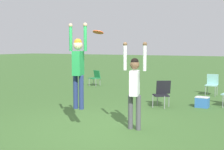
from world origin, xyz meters
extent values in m
plane|color=#3D662D|center=(0.00, 0.00, 0.00)|extent=(120.00, 120.00, 0.00)
cylinder|color=navy|center=(-0.47, -0.14, 0.88)|extent=(0.12, 0.12, 0.85)
cylinder|color=navy|center=(-0.29, -0.14, 0.88)|extent=(0.12, 0.12, 0.85)
cube|color=green|center=(-0.38, -0.14, 1.61)|extent=(0.31, 0.44, 0.61)
sphere|color=beige|center=(-0.38, -0.14, 2.05)|extent=(0.23, 0.23, 0.23)
sphere|color=orange|center=(-0.38, -0.14, 2.12)|extent=(0.20, 0.20, 0.20)
cylinder|color=green|center=(-0.60, -0.14, 2.23)|extent=(0.08, 0.08, 0.64)
sphere|color=beige|center=(-0.60, -0.14, 2.55)|extent=(0.10, 0.10, 0.10)
cylinder|color=green|center=(-0.16, -0.14, 2.23)|extent=(0.08, 0.08, 0.64)
sphere|color=beige|center=(-0.16, -0.14, 2.55)|extent=(0.10, 0.10, 0.10)
cylinder|color=#4C4C51|center=(0.86, 0.30, 0.42)|extent=(0.12, 0.12, 0.85)
cylinder|color=#4C4C51|center=(1.08, 0.30, 0.42)|extent=(0.12, 0.12, 0.85)
cube|color=white|center=(0.97, 0.30, 1.14)|extent=(0.34, 0.51, 0.60)
sphere|color=brown|center=(0.97, 0.30, 1.59)|extent=(0.23, 0.23, 0.23)
sphere|color=black|center=(0.97, 0.30, 1.65)|extent=(0.19, 0.19, 0.19)
cylinder|color=white|center=(0.71, 0.30, 1.76)|extent=(0.08, 0.08, 0.63)
sphere|color=brown|center=(0.71, 0.30, 2.08)|extent=(0.10, 0.10, 0.10)
cylinder|color=white|center=(1.23, 0.30, 1.76)|extent=(0.08, 0.08, 0.63)
sphere|color=brown|center=(1.23, 0.30, 2.08)|extent=(0.10, 0.10, 0.10)
cylinder|color=#E04C23|center=(0.19, -0.11, 2.36)|extent=(0.27, 0.26, 0.09)
cylinder|color=gray|center=(0.31, 3.05, 0.21)|extent=(0.02, 0.02, 0.42)
cylinder|color=gray|center=(0.72, 3.05, 0.21)|extent=(0.02, 0.02, 0.42)
cylinder|color=gray|center=(0.31, 3.46, 0.21)|extent=(0.02, 0.02, 0.42)
cylinder|color=gray|center=(0.72, 3.46, 0.21)|extent=(0.02, 0.02, 0.42)
cube|color=black|center=(0.52, 3.26, 0.40)|extent=(0.67, 0.67, 0.04)
cube|color=black|center=(0.52, 3.48, 0.65)|extent=(0.47, 0.36, 0.46)
cylinder|color=gray|center=(-4.70, 6.70, 0.21)|extent=(0.02, 0.02, 0.41)
cylinder|color=gray|center=(-4.30, 6.70, 0.21)|extent=(0.02, 0.02, 0.41)
cylinder|color=gray|center=(-4.70, 7.10, 0.21)|extent=(0.02, 0.02, 0.41)
cylinder|color=gray|center=(-4.30, 7.10, 0.21)|extent=(0.02, 0.02, 0.41)
cube|color=#1E753D|center=(-4.50, 6.90, 0.40)|extent=(0.61, 0.61, 0.04)
cube|color=#1E753D|center=(-4.50, 7.12, 0.60)|extent=(0.48, 0.26, 0.37)
cylinder|color=gray|center=(1.23, 6.44, 0.22)|extent=(0.02, 0.02, 0.45)
cylinder|color=gray|center=(1.62, 6.44, 0.22)|extent=(0.02, 0.02, 0.45)
cylinder|color=gray|center=(1.23, 6.83, 0.22)|extent=(0.02, 0.02, 0.45)
cylinder|color=gray|center=(1.62, 6.83, 0.22)|extent=(0.02, 0.02, 0.45)
cube|color=#8CC6C1|center=(1.42, 6.63, 0.43)|extent=(0.49, 0.49, 0.04)
cube|color=#8CC6C1|center=(1.42, 6.84, 0.66)|extent=(0.46, 0.14, 0.42)
cylinder|color=gray|center=(2.33, 4.18, 0.23)|extent=(0.02, 0.02, 0.45)
cube|color=#336BB7|center=(1.72, 3.91, 0.17)|extent=(0.42, 0.30, 0.33)
cube|color=silver|center=(1.72, 3.91, 0.34)|extent=(0.43, 0.31, 0.02)
camera|label=1|loc=(4.23, -6.45, 2.03)|focal=50.00mm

